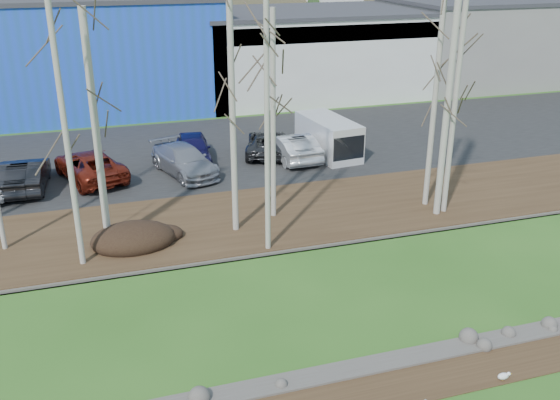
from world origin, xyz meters
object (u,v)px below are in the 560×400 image
object	(u,v)px
car_1	(14,176)
car_5	(288,147)
seagull	(504,376)
car_4	(193,149)
car_8	(296,147)
car_3	(184,160)
car_2	(90,165)
van_white	(330,138)
car_6	(266,143)
car_7	(321,140)
car_9	(29,174)

from	to	relation	value
car_1	car_5	distance (m)	14.63
seagull	car_1	size ratio (longest dim) A/B	0.09
car_4	car_5	xyz separation A→B (m)	(5.28, -1.20, -0.06)
car_8	car_4	bearing A→B (deg)	-15.79
car_3	car_2	bearing A→B (deg)	155.70
car_8	van_white	world-z (taller)	van_white
car_2	car_3	bearing A→B (deg)	154.65
car_1	car_4	size ratio (longest dim) A/B	0.99
car_4	car_6	distance (m)	4.42
car_4	car_7	xyz separation A→B (m)	(7.67, -0.18, -0.12)
seagull	van_white	size ratio (longest dim) A/B	0.08
car_2	car_8	distance (m)	11.43
car_4	car_3	bearing A→B (deg)	-107.91
car_6	car_9	distance (m)	13.22
car_6	car_7	xyz separation A→B (m)	(3.26, -0.47, 0.01)
car_7	van_white	size ratio (longest dim) A/B	0.92
seagull	car_6	bearing A→B (deg)	111.01
car_2	car_5	xyz separation A→B (m)	(10.96, -0.09, -0.02)
car_6	car_8	world-z (taller)	car_8
seagull	car_8	world-z (taller)	car_8
car_4	car_8	xyz separation A→B (m)	(5.74, -1.20, -0.06)
van_white	car_3	bearing A→B (deg)	177.97
car_3	car_4	distance (m)	1.94
car_2	car_9	bearing A→B (deg)	-7.89
car_5	car_8	bearing A→B (deg)	176.04
car_3	car_1	bearing A→B (deg)	162.41
car_4	van_white	xyz separation A→B (m)	(7.87, -1.13, 0.28)
car_6	car_7	size ratio (longest dim) A/B	1.03
seagull	car_5	xyz separation A→B (m)	(0.21, 20.46, 0.72)
car_3	car_8	size ratio (longest dim) A/B	1.15
car_1	van_white	distance (m)	17.23
car_3	car_8	bearing A→B (deg)	-11.90
seagull	van_white	distance (m)	20.75
car_5	car_3	bearing A→B (deg)	1.28
car_8	van_white	size ratio (longest dim) A/B	0.88
car_1	car_8	distance (m)	15.09
car_6	car_8	distance (m)	2.01
car_3	van_white	size ratio (longest dim) A/B	1.02
seagull	car_7	xyz separation A→B (m)	(2.59, 21.48, 0.66)
car_9	seagull	bearing A→B (deg)	128.37
car_4	car_8	distance (m)	5.87
car_6	van_white	xyz separation A→B (m)	(3.46, -1.42, 0.40)
car_2	car_7	size ratio (longest dim) A/B	1.17
car_4	van_white	distance (m)	7.96
car_1	seagull	bearing A→B (deg)	129.66
car_7	car_9	xyz separation A→B (m)	(-16.33, -1.46, 0.09)
seagull	car_6	world-z (taller)	car_6
car_4	car_7	distance (m)	7.67
car_2	car_7	world-z (taller)	car_2
car_1	car_9	size ratio (longest dim) A/B	1.00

